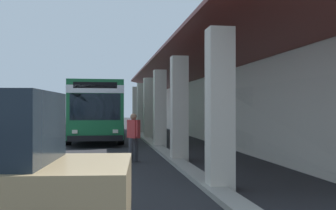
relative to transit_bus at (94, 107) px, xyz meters
The scene contains 6 objects.
ground 8.87m from the transit_bus, 75.17° to the left, with size 120.00×120.00×0.00m, color #262628.
curb_strip 4.49m from the transit_bus, 46.20° to the left, with size 37.20×0.50×0.12m, color #9E998E.
plaza_building 13.02m from the transit_bus, 77.25° to the left, with size 31.30×16.58×7.04m.
transit_bus is the anchor object (origin of this frame).
pedestrian 10.84m from the transit_bus, ahead, with size 0.63×0.43×1.61m.
potted_palm 8.41m from the transit_bus, 147.55° to the left, with size 1.95×1.53×2.68m.
Camera 1 is at (22.62, 0.26, 1.78)m, focal length 45.66 mm.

